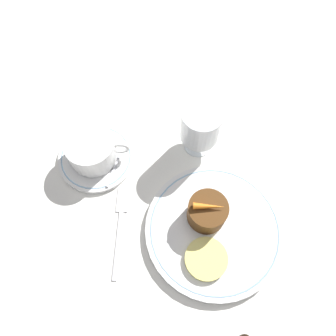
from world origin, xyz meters
name	(u,v)px	position (x,y,z in m)	size (l,w,h in m)	color
ground_plane	(193,204)	(0.00, 0.00, 0.00)	(3.00, 3.00, 0.00)	white
dinner_plate	(214,229)	(0.03, -0.05, 0.01)	(0.25, 0.25, 0.01)	white
saucer	(96,157)	(-0.19, 0.10, 0.01)	(0.15, 0.15, 0.01)	white
coffee_cup	(92,149)	(-0.19, 0.10, 0.04)	(0.12, 0.10, 0.06)	white
spoon	(119,158)	(-0.15, 0.10, 0.01)	(0.04, 0.10, 0.00)	silver
wine_glass	(200,127)	(0.02, 0.13, 0.07)	(0.08, 0.08, 0.12)	silver
fork	(120,220)	(-0.14, -0.03, 0.00)	(0.03, 0.18, 0.01)	silver
dessert_cake	(207,212)	(0.02, -0.03, 0.04)	(0.07, 0.07, 0.05)	#563314
carrot_garnish	(209,206)	(0.02, -0.03, 0.07)	(0.06, 0.02, 0.01)	orange
pineapple_slice	(206,259)	(0.01, -0.11, 0.02)	(0.08, 0.08, 0.01)	#EFE075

